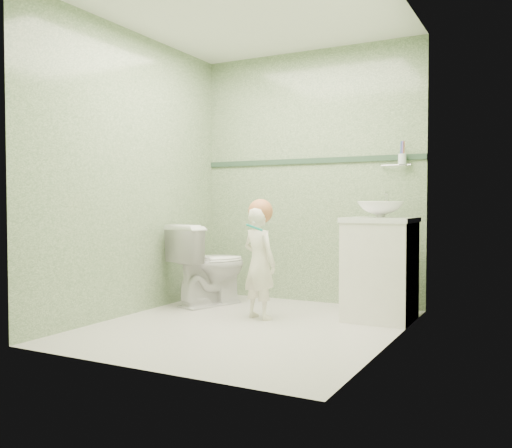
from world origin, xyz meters
The scene contains 12 objects.
ground centered at (0.00, 0.00, 0.00)m, with size 2.50×2.50×0.00m, color beige.
room_shell centered at (0.00, 0.00, 1.20)m, with size 2.50×2.54×2.40m.
trim_stripe centered at (0.00, 1.24, 1.35)m, with size 2.20×0.02×0.05m, color #2F4B38.
vanity centered at (0.84, 0.70, 0.40)m, with size 0.52×0.50×0.80m, color white.
counter centered at (0.84, 0.70, 0.81)m, with size 0.54×0.52×0.04m, color white.
basin centered at (0.84, 0.70, 0.89)m, with size 0.37×0.37×0.13m, color white.
faucet centered at (0.84, 0.89, 0.97)m, with size 0.03×0.13×0.18m.
cup_holder centered at (0.89, 1.18, 1.33)m, with size 0.26×0.07×0.21m.
toilet centered at (-0.74, 0.64, 0.38)m, with size 0.42×0.74×0.75m, color white.
toddler centered at (-0.05, 0.30, 0.46)m, with size 0.33×0.22×0.91m, color white.
hair_cap centered at (-0.05, 0.33, 0.88)m, with size 0.20×0.20×0.20m, color #C07244.
teal_toothbrush centered at (-0.02, 0.16, 0.76)m, with size 0.11×0.14×0.08m.
Camera 1 is at (2.00, -3.67, 0.93)m, focal length 38.65 mm.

